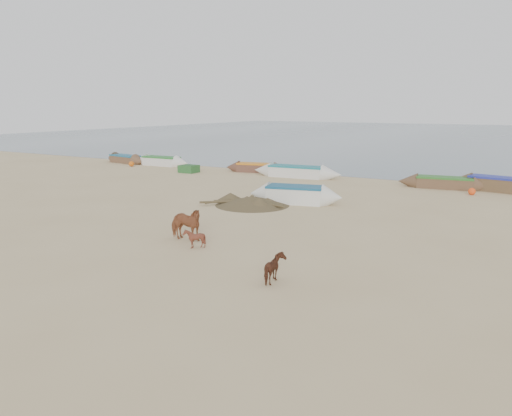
{
  "coord_description": "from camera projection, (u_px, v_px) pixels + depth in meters",
  "views": [
    {
      "loc": [
        10.73,
        -14.4,
        5.39
      ],
      "look_at": [
        0.0,
        4.0,
        1.0
      ],
      "focal_mm": 35.0,
      "sensor_mm": 36.0,
      "label": 1
    }
  ],
  "objects": [
    {
      "name": "beach_clutter",
      "position": [
        428.0,
        185.0,
        32.68
      ],
      "size": [
        46.28,
        4.48,
        0.64
      ],
      "color": "#285929",
      "rests_on": "ground"
    },
    {
      "name": "calf_right",
      "position": [
        276.0,
        269.0,
        15.38
      ],
      "size": [
        1.12,
        1.15,
        0.89
      ],
      "primitive_type": "imported",
      "rotation": [
        0.0,
        0.0,
        2.14
      ],
      "color": "#50291A",
      "rests_on": "ground"
    },
    {
      "name": "calf_front",
      "position": [
        194.0,
        238.0,
        19.13
      ],
      "size": [
        0.71,
        0.63,
        0.76
      ],
      "primitive_type": "imported",
      "rotation": [
        0.0,
        0.0,
        -1.55
      ],
      "color": "#58281B",
      "rests_on": "ground"
    },
    {
      "name": "debris_pile",
      "position": [
        252.0,
        201.0,
        27.4
      ],
      "size": [
        4.41,
        4.41,
        0.5
      ],
      "primitive_type": "cone",
      "rotation": [
        0.0,
        0.0,
        0.08
      ],
      "color": "brown",
      "rests_on": "ground"
    },
    {
      "name": "ground",
      "position": [
        202.0,
        253.0,
        18.56
      ],
      "size": [
        140.0,
        140.0,
        0.0
      ],
      "primitive_type": "plane",
      "color": "tan",
      "rests_on": "ground"
    },
    {
      "name": "waterline_canoes",
      "position": [
        323.0,
        173.0,
        37.5
      ],
      "size": [
        45.47,
        3.09,
        0.94
      ],
      "color": "brown",
      "rests_on": "ground"
    },
    {
      "name": "near_canoe",
      "position": [
        295.0,
        194.0,
        27.96
      ],
      "size": [
        5.47,
        2.59,
        0.98
      ],
      "primitive_type": null,
      "rotation": [
        0.0,
        0.0,
        0.23
      ],
      "color": "silver",
      "rests_on": "ground"
    },
    {
      "name": "cow_adult",
      "position": [
        185.0,
        224.0,
        20.13
      ],
      "size": [
        1.66,
        0.79,
        1.39
      ],
      "primitive_type": "imported",
      "rotation": [
        0.0,
        0.0,
        1.59
      ],
      "color": "brown",
      "rests_on": "ground"
    },
    {
      "name": "sea",
      "position": [
        478.0,
        137.0,
        87.94
      ],
      "size": [
        160.0,
        160.0,
        0.0
      ],
      "primitive_type": "plane",
      "color": "slate",
      "rests_on": "ground"
    }
  ]
}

